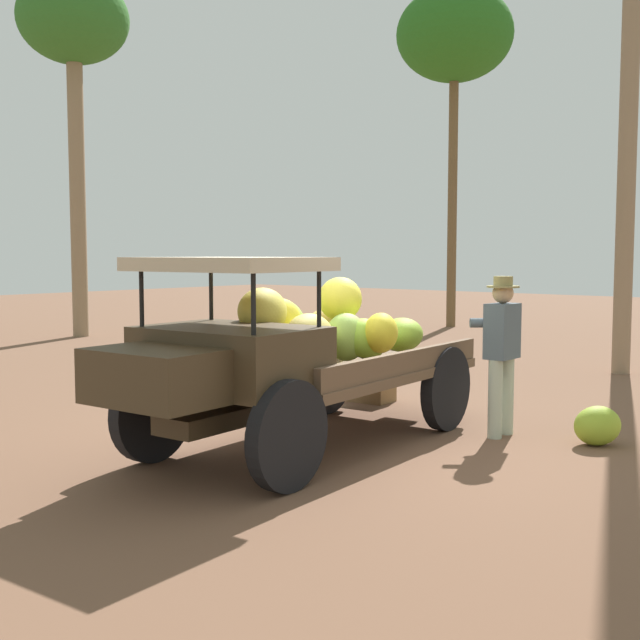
{
  "coord_description": "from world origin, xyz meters",
  "views": [
    {
      "loc": [
        6.11,
        5.18,
        1.93
      ],
      "look_at": [
        -0.1,
        -0.0,
        1.26
      ],
      "focal_mm": 44.83,
      "sensor_mm": 36.0,
      "label": 1
    }
  ],
  "objects_px": {
    "truck": "(289,353)",
    "farmer": "(501,346)",
    "loose_banana_bunch": "(597,426)",
    "wooden_crate": "(370,386)"
  },
  "relations": [
    {
      "from": "truck",
      "to": "farmer",
      "type": "height_order",
      "value": "truck"
    },
    {
      "from": "truck",
      "to": "loose_banana_bunch",
      "type": "bearing_deg",
      "value": 129.29
    },
    {
      "from": "loose_banana_bunch",
      "to": "wooden_crate",
      "type": "bearing_deg",
      "value": -98.51
    },
    {
      "from": "farmer",
      "to": "loose_banana_bunch",
      "type": "distance_m",
      "value": 1.25
    },
    {
      "from": "farmer",
      "to": "wooden_crate",
      "type": "distance_m",
      "value": 2.48
    },
    {
      "from": "loose_banana_bunch",
      "to": "farmer",
      "type": "bearing_deg",
      "value": -75.21
    },
    {
      "from": "truck",
      "to": "loose_banana_bunch",
      "type": "xyz_separation_m",
      "value": [
        -2.14,
        2.26,
        -0.76
      ]
    },
    {
      "from": "wooden_crate",
      "to": "loose_banana_bunch",
      "type": "height_order",
      "value": "loose_banana_bunch"
    },
    {
      "from": "wooden_crate",
      "to": "loose_banana_bunch",
      "type": "bearing_deg",
      "value": 81.49
    },
    {
      "from": "wooden_crate",
      "to": "loose_banana_bunch",
      "type": "distance_m",
      "value": 3.23
    }
  ]
}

